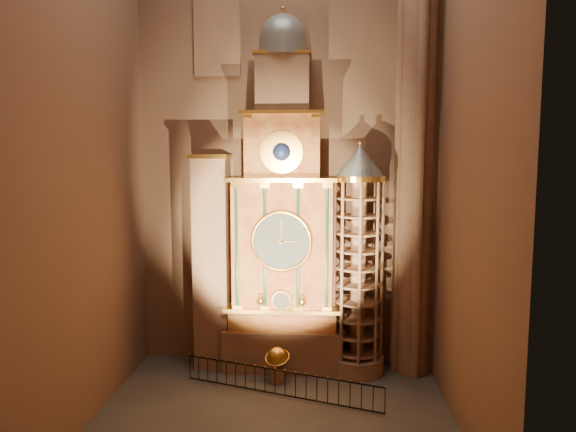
# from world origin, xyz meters

# --- Properties ---
(floor) EXTENTS (14.00, 14.00, 0.00)m
(floor) POSITION_xyz_m (0.00, 0.00, 0.00)
(floor) COLOR #383330
(floor) RESTS_ON ground
(wall_back) EXTENTS (22.00, 0.00, 22.00)m
(wall_back) POSITION_xyz_m (0.00, 6.00, 11.00)
(wall_back) COLOR brown
(wall_back) RESTS_ON floor
(wall_left) EXTENTS (0.00, 22.00, 22.00)m
(wall_left) POSITION_xyz_m (-7.00, 0.00, 11.00)
(wall_left) COLOR brown
(wall_left) RESTS_ON floor
(wall_right) EXTENTS (0.00, 22.00, 22.00)m
(wall_right) POSITION_xyz_m (7.00, 0.00, 11.00)
(wall_right) COLOR brown
(wall_right) RESTS_ON floor
(astronomical_clock) EXTENTS (5.60, 2.41, 16.70)m
(astronomical_clock) POSITION_xyz_m (0.00, 4.96, 6.68)
(astronomical_clock) COLOR #8C634C
(astronomical_clock) RESTS_ON floor
(portrait_tower) EXTENTS (1.80, 1.60, 10.20)m
(portrait_tower) POSITION_xyz_m (-3.40, 4.98, 5.15)
(portrait_tower) COLOR #8C634C
(portrait_tower) RESTS_ON floor
(stair_turret) EXTENTS (2.50, 2.50, 10.80)m
(stair_turret) POSITION_xyz_m (3.50, 4.70, 5.27)
(stair_turret) COLOR #8C634C
(stair_turret) RESTS_ON floor
(gothic_pier) EXTENTS (2.04, 2.04, 22.00)m
(gothic_pier) POSITION_xyz_m (6.10, 5.00, 11.00)
(gothic_pier) COLOR #8C634C
(gothic_pier) RESTS_ON floor
(stained_glass_window) EXTENTS (2.20, 0.14, 5.20)m
(stained_glass_window) POSITION_xyz_m (-3.20, 5.92, 16.50)
(stained_glass_window) COLOR navy
(stained_glass_window) RESTS_ON wall_back
(celestial_globe) EXTENTS (1.35, 1.31, 1.63)m
(celestial_globe) POSITION_xyz_m (-0.13, 3.25, 0.98)
(celestial_globe) COLOR #8C634C
(celestial_globe) RESTS_ON floor
(iron_railing) EXTENTS (8.46, 2.77, 1.11)m
(iron_railing) POSITION_xyz_m (0.11, 1.86, 0.60)
(iron_railing) COLOR black
(iron_railing) RESTS_ON floor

